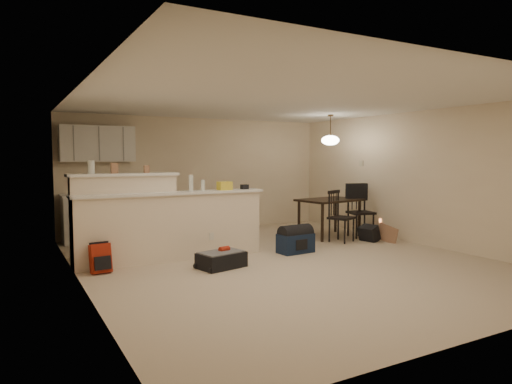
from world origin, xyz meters
TOP-DOWN VIEW (x-y plane):
  - room at (0.00, 0.00)m, footprint 7.00×7.02m
  - breakfast_bar at (-1.76, 0.98)m, footprint 3.08×0.58m
  - upper_cabinets at (-2.20, 3.32)m, footprint 1.40×0.34m
  - kitchen_counter at (-2.00, 3.19)m, footprint 1.80×0.60m
  - thermostat at (2.98, 1.55)m, footprint 0.02×0.12m
  - jar at (-2.68, 1.12)m, footprint 0.10×0.10m
  - cereal_box at (-2.34, 1.12)m, footprint 0.10×0.07m
  - small_box at (-1.85, 1.12)m, footprint 0.08×0.06m
  - bottle_a at (-1.19, 0.90)m, footprint 0.07×0.07m
  - bottle_b at (-0.98, 0.90)m, footprint 0.06×0.06m
  - bag_lump at (-0.59, 0.90)m, footprint 0.22×0.18m
  - pouch at (-0.21, 0.90)m, footprint 0.12×0.10m
  - dining_table at (2.02, 1.40)m, footprint 1.35×1.00m
  - pendant_lamp at (2.02, 1.40)m, footprint 0.36×0.36m
  - dining_chair_near at (1.86, 0.83)m, footprint 0.56×0.55m
  - dining_chair_far at (2.55, 1.06)m, footprint 0.56×0.54m
  - suitcase at (-1.04, 0.06)m, footprint 0.75×0.57m
  - red_backpack at (-2.67, 0.61)m, footprint 0.29×0.19m
  - navy_duffel at (0.51, 0.41)m, footprint 0.63×0.37m
  - black_daypack at (2.37, 0.61)m, footprint 0.30×0.38m
  - cardboard_sheet at (2.60, 0.35)m, footprint 0.08×0.43m

SIDE VIEW (x-z plane):
  - suitcase at x=-1.04m, z-range 0.00..0.23m
  - black_daypack at x=2.37m, z-range 0.00..0.30m
  - cardboard_sheet at x=2.60m, z-range 0.00..0.33m
  - navy_duffel at x=0.51m, z-range 0.00..0.33m
  - red_backpack at x=-2.67m, z-range 0.00..0.41m
  - kitchen_counter at x=-2.00m, z-range 0.00..0.90m
  - dining_chair_near at x=1.86m, z-range 0.00..0.99m
  - dining_chair_far at x=2.55m, z-range 0.00..1.07m
  - breakfast_bar at x=-1.76m, z-range -0.09..1.30m
  - dining_table at x=2.02m, z-range 0.30..1.08m
  - pouch at x=-0.21m, z-range 1.09..1.17m
  - bag_lump at x=-0.59m, z-range 1.09..1.23m
  - bottle_b at x=-0.98m, z-range 1.09..1.27m
  - bottle_a at x=-1.19m, z-range 1.09..1.35m
  - room at x=0.00m, z-range 0.00..2.50m
  - small_box at x=-1.85m, z-range 1.39..1.51m
  - cereal_box at x=-2.34m, z-range 1.39..1.55m
  - jar at x=-2.68m, z-range 1.39..1.59m
  - thermostat at x=2.98m, z-range 1.44..1.56m
  - upper_cabinets at x=-2.20m, z-range 1.55..2.25m
  - pendant_lamp at x=2.02m, z-range 1.68..2.30m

